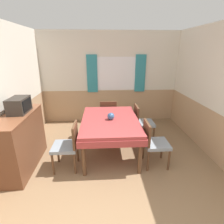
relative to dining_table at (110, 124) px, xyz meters
name	(u,v)px	position (x,y,z in m)	size (l,w,h in m)	color
wall_back	(110,78)	(0.09, 1.84, 0.65)	(4.33, 0.09, 2.60)	silver
wall_left	(4,97)	(-1.91, -0.15, 0.64)	(0.05, 4.34, 2.60)	silver
wall_right	(218,94)	(2.07, -0.15, 0.64)	(0.05, 4.34, 2.60)	silver
dining_table	(110,124)	(0.00, 0.00, 0.00)	(1.16, 1.64, 0.77)	#9E3838
chair_left_near	(68,144)	(-0.78, -0.49, -0.17)	(0.44, 0.44, 0.88)	brown
chair_right_near	(153,142)	(0.78, -0.49, -0.17)	(0.44, 0.44, 0.88)	brown
chair_right_far	(142,121)	(0.78, 0.49, -0.17)	(0.44, 0.44, 0.88)	brown
chair_head_window	(108,114)	(0.00, 1.02, -0.17)	(0.44, 0.44, 0.88)	brown
sideboard	(21,141)	(-1.64, -0.39, -0.13)	(0.46, 1.30, 1.04)	brown
tv	(19,105)	(-1.61, -0.27, 0.51)	(0.29, 0.44, 0.27)	#2D2823
vase	(111,116)	(0.02, -0.03, 0.17)	(0.14, 0.14, 0.14)	#335684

